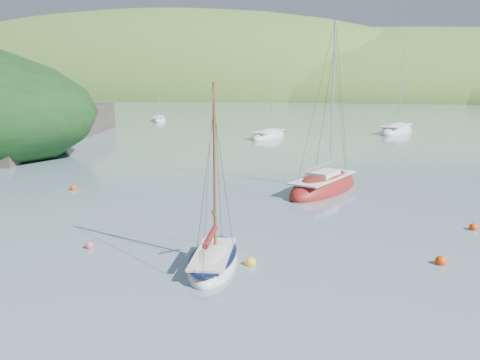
% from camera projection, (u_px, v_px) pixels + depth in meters
% --- Properties ---
extents(ground, '(700.00, 700.00, 0.00)m').
position_uv_depth(ground, '(183.00, 264.00, 22.58)').
color(ground, slate).
rests_on(ground, ground).
extents(shoreline_hills, '(690.00, 135.00, 56.00)m').
position_uv_depth(shoreline_hills, '(305.00, 93.00, 189.85)').
color(shoreline_hills, '#366024').
rests_on(shoreline_hills, ground).
extents(daysailer_white, '(2.45, 5.46, 8.13)m').
position_uv_depth(daysailer_white, '(213.00, 261.00, 22.38)').
color(daysailer_white, white).
rests_on(daysailer_white, ground).
extents(sloop_red, '(5.77, 8.75, 12.26)m').
position_uv_depth(sloop_red, '(324.00, 188.00, 36.29)').
color(sloop_red, maroon).
rests_on(sloop_red, ground).
extents(distant_sloop_a, '(4.62, 7.74, 10.43)m').
position_uv_depth(distant_sloop_a, '(268.00, 137.00, 64.74)').
color(distant_sloop_a, white).
rests_on(distant_sloop_a, ground).
extents(distant_sloop_b, '(6.12, 9.34, 12.58)m').
position_uv_depth(distant_sloop_b, '(396.00, 131.00, 69.95)').
color(distant_sloop_b, white).
rests_on(distant_sloop_b, ground).
extents(distant_sloop_c, '(3.61, 6.16, 8.31)m').
position_uv_depth(distant_sloop_c, '(159.00, 120.00, 86.40)').
color(distant_sloop_c, white).
rests_on(distant_sloop_c, ground).
extents(mooring_buoys, '(25.35, 12.20, 0.50)m').
position_uv_depth(mooring_buoys, '(276.00, 233.00, 26.52)').
color(mooring_buoys, yellow).
rests_on(mooring_buoys, ground).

